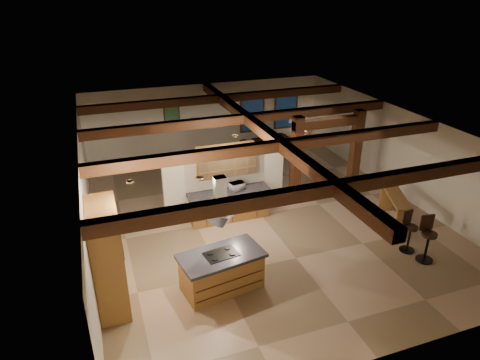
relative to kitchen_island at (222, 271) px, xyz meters
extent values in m
plane|color=tan|center=(2.20, 2.96, -0.48)|extent=(12.00, 12.00, 0.00)
plane|color=silver|center=(2.20, 8.96, 0.97)|extent=(10.00, 0.00, 10.00)
plane|color=silver|center=(2.20, -3.04, 0.97)|extent=(10.00, 0.00, 10.00)
plane|color=silver|center=(-2.80, 2.96, 0.97)|extent=(0.00, 12.00, 12.00)
plane|color=silver|center=(7.20, 2.96, 0.97)|extent=(0.00, 12.00, 12.00)
plane|color=#382012|center=(2.20, 2.96, 2.42)|extent=(12.00, 12.00, 0.00)
cube|color=#421C10|center=(2.20, -1.04, 2.28)|extent=(10.00, 0.25, 0.28)
cube|color=#421C10|center=(2.20, 1.66, 2.28)|extent=(10.00, 0.25, 0.28)
cube|color=#421C10|center=(2.20, 4.26, 2.28)|extent=(10.00, 0.25, 0.28)
cube|color=#421C10|center=(2.20, 6.96, 2.28)|extent=(10.00, 0.25, 0.28)
cube|color=#421C10|center=(2.20, 2.96, 2.28)|extent=(0.28, 12.00, 0.28)
cube|color=#421C10|center=(3.60, 3.46, 0.97)|extent=(0.30, 0.30, 2.90)
cube|color=#421C10|center=(5.80, 3.46, 0.97)|extent=(0.30, 0.30, 2.90)
cube|color=#421C10|center=(4.70, 3.46, 2.12)|extent=(2.50, 0.28, 0.28)
cube|color=silver|center=(1.20, 3.46, 0.62)|extent=(3.80, 0.18, 2.20)
cube|color=olive|center=(-2.47, 0.36, 0.72)|extent=(0.64, 1.60, 2.40)
cube|color=silver|center=(-2.17, 0.36, 0.67)|extent=(0.06, 0.62, 0.95)
cube|color=black|center=(-2.13, 0.36, 0.87)|extent=(0.01, 0.50, 0.28)
cube|color=olive|center=(1.20, 3.07, -0.05)|extent=(2.40, 0.60, 0.86)
cube|color=black|center=(1.20, 3.07, 0.42)|extent=(2.50, 0.66, 0.08)
cube|color=olive|center=(1.20, 3.28, 1.37)|extent=(1.80, 0.34, 0.95)
cube|color=silver|center=(1.20, 3.10, 1.37)|extent=(1.74, 0.02, 0.90)
pyramid|color=silver|center=(0.00, 0.00, 1.24)|extent=(1.10, 1.10, 0.45)
cube|color=silver|center=(0.00, 0.00, 2.05)|extent=(0.26, 0.22, 0.73)
cube|color=#421C10|center=(4.20, 8.90, 1.02)|extent=(1.10, 0.05, 1.70)
cube|color=black|center=(4.20, 8.87, 1.02)|extent=(0.95, 0.02, 1.55)
cube|color=#421C10|center=(5.80, 8.90, 1.02)|extent=(1.10, 0.05, 1.70)
cube|color=black|center=(5.80, 8.87, 1.02)|extent=(0.95, 0.02, 1.55)
cube|color=#421C10|center=(0.70, 8.90, 1.22)|extent=(0.65, 0.04, 0.85)
cube|color=#245434|center=(0.70, 8.88, 1.22)|extent=(0.55, 0.01, 0.75)
cylinder|color=silver|center=(-0.40, 0.16, 2.39)|extent=(0.16, 0.16, 0.03)
cylinder|color=silver|center=(1.20, 2.46, 2.39)|extent=(0.16, 0.16, 0.03)
cylinder|color=silver|center=(-1.80, 0.46, 2.39)|extent=(0.16, 0.16, 0.03)
cube|color=olive|center=(0.00, 0.00, -0.05)|extent=(1.93, 1.18, 0.87)
cube|color=black|center=(0.00, 0.00, 0.42)|extent=(2.07, 1.32, 0.08)
cube|color=black|center=(0.00, 0.00, 0.47)|extent=(0.83, 0.62, 0.02)
imported|color=#3F220F|center=(2.48, 5.47, -0.13)|extent=(2.21, 1.49, 0.72)
imported|color=black|center=(4.66, 8.46, -0.18)|extent=(2.20, 1.12, 0.61)
imported|color=silver|center=(1.46, 3.07, 0.58)|extent=(0.48, 0.37, 0.24)
cube|color=olive|center=(5.75, 1.13, 0.44)|extent=(1.11, 1.85, 0.05)
cube|color=olive|center=(5.44, 0.38, -0.03)|extent=(0.41, 0.24, 0.91)
cube|color=olive|center=(6.06, 1.88, -0.03)|extent=(0.41, 0.24, 0.91)
cube|color=#421C10|center=(6.43, 8.23, -0.22)|extent=(0.49, 0.49, 0.53)
cylinder|color=black|center=(6.43, 8.23, 0.12)|extent=(0.06, 0.06, 0.16)
cone|color=#E8C28B|center=(6.43, 8.23, 0.28)|extent=(0.28, 0.28, 0.18)
cylinder|color=black|center=(5.32, -0.73, 0.30)|extent=(0.39, 0.39, 0.08)
cube|color=black|center=(5.35, -0.55, 0.55)|extent=(0.37, 0.09, 0.44)
cylinder|color=black|center=(5.32, -0.73, -0.09)|extent=(0.07, 0.07, 0.76)
cylinder|color=black|center=(5.32, -0.73, -0.46)|extent=(0.44, 0.44, 0.03)
cylinder|color=black|center=(5.20, -0.21, 0.24)|extent=(0.36, 0.36, 0.07)
cube|color=black|center=(5.16, -0.04, 0.47)|extent=(0.34, 0.10, 0.40)
cylinder|color=black|center=(5.20, -0.21, -0.12)|extent=(0.06, 0.06, 0.71)
cylinder|color=black|center=(5.20, -0.21, -0.46)|extent=(0.40, 0.40, 0.03)
cube|color=#421C10|center=(2.02, 4.56, -0.02)|extent=(0.55, 0.55, 0.06)
cube|color=#421C10|center=(1.95, 4.76, 0.36)|extent=(0.43, 0.18, 0.77)
cylinder|color=#421C10|center=(1.91, 4.34, -0.27)|extent=(0.05, 0.05, 0.43)
cylinder|color=#421C10|center=(2.24, 4.45, -0.27)|extent=(0.05, 0.05, 0.43)
cylinder|color=#421C10|center=(1.80, 4.67, -0.27)|extent=(0.05, 0.05, 0.43)
cylinder|color=#421C10|center=(2.13, 4.78, -0.27)|extent=(0.05, 0.05, 0.43)
cube|color=#421C10|center=(1.58, 5.93, -0.02)|extent=(0.55, 0.55, 0.06)
cube|color=#421C10|center=(1.64, 5.73, 0.36)|extent=(0.43, 0.18, 0.77)
cylinder|color=#421C10|center=(1.69, 6.15, -0.27)|extent=(0.05, 0.05, 0.43)
cylinder|color=#421C10|center=(1.35, 6.05, -0.27)|extent=(0.05, 0.05, 0.43)
cylinder|color=#421C10|center=(1.80, 5.82, -0.27)|extent=(0.05, 0.05, 0.43)
cylinder|color=#421C10|center=(1.46, 5.71, -0.27)|extent=(0.05, 0.05, 0.43)
cube|color=#421C10|center=(2.71, 4.78, -0.02)|extent=(0.55, 0.55, 0.06)
cube|color=#421C10|center=(2.64, 4.99, 0.36)|extent=(0.43, 0.18, 0.77)
cylinder|color=#421C10|center=(2.59, 4.56, -0.27)|extent=(0.05, 0.05, 0.43)
cylinder|color=#421C10|center=(2.93, 4.67, -0.27)|extent=(0.05, 0.05, 0.43)
cylinder|color=#421C10|center=(2.49, 4.89, -0.27)|extent=(0.05, 0.05, 0.43)
cylinder|color=#421C10|center=(2.82, 5.00, -0.27)|extent=(0.05, 0.05, 0.43)
cube|color=#421C10|center=(2.26, 6.15, -0.02)|extent=(0.55, 0.55, 0.06)
cube|color=#421C10|center=(2.33, 5.95, 0.36)|extent=(0.43, 0.18, 0.77)
cylinder|color=#421C10|center=(2.38, 6.38, -0.27)|extent=(0.05, 0.05, 0.43)
cylinder|color=#421C10|center=(2.04, 6.27, -0.27)|extent=(0.05, 0.05, 0.43)
cylinder|color=#421C10|center=(2.48, 6.04, -0.27)|extent=(0.05, 0.05, 0.43)
cylinder|color=#421C10|center=(2.15, 5.93, -0.27)|extent=(0.05, 0.05, 0.43)
cube|color=#421C10|center=(3.39, 5.00, -0.02)|extent=(0.55, 0.55, 0.06)
cube|color=#421C10|center=(3.33, 5.21, 0.36)|extent=(0.43, 0.18, 0.77)
cylinder|color=#421C10|center=(3.28, 4.78, -0.27)|extent=(0.05, 0.05, 0.43)
cylinder|color=#421C10|center=(3.61, 4.89, -0.27)|extent=(0.05, 0.05, 0.43)
cylinder|color=#421C10|center=(3.17, 5.12, -0.27)|extent=(0.05, 0.05, 0.43)
cylinder|color=#421C10|center=(3.51, 5.22, -0.27)|extent=(0.05, 0.05, 0.43)
cube|color=#421C10|center=(2.95, 6.38, -0.02)|extent=(0.55, 0.55, 0.06)
cube|color=#421C10|center=(3.02, 6.17, 0.36)|extent=(0.43, 0.18, 0.77)
cylinder|color=#421C10|center=(3.06, 6.60, -0.27)|extent=(0.05, 0.05, 0.43)
cylinder|color=#421C10|center=(2.73, 6.49, -0.27)|extent=(0.05, 0.05, 0.43)
cylinder|color=#421C10|center=(3.17, 6.26, -0.27)|extent=(0.05, 0.05, 0.43)
cylinder|color=#421C10|center=(2.84, 6.16, -0.27)|extent=(0.05, 0.05, 0.43)
camera|label=1|loc=(-2.35, -7.85, 6.13)|focal=32.00mm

